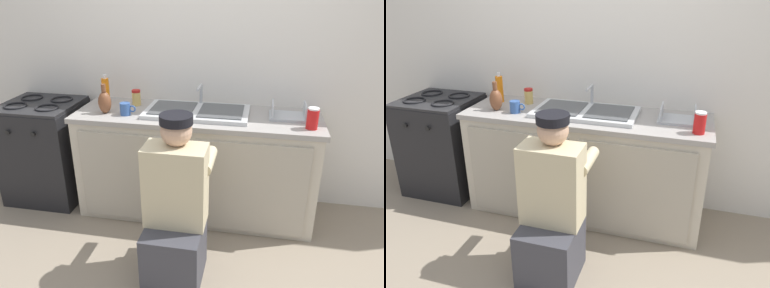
# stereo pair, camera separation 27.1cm
# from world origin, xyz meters

# --- Properties ---
(ground_plane) EXTENTS (12.00, 12.00, 0.00)m
(ground_plane) POSITION_xyz_m (0.00, 0.00, 0.00)
(ground_plane) COLOR gray
(back_wall) EXTENTS (6.00, 0.10, 2.50)m
(back_wall) POSITION_xyz_m (0.00, 0.65, 1.25)
(back_wall) COLOR silver
(back_wall) RESTS_ON ground_plane
(counter_cabinet) EXTENTS (1.87, 0.62, 0.82)m
(counter_cabinet) POSITION_xyz_m (0.00, 0.29, 0.41)
(counter_cabinet) COLOR beige
(counter_cabinet) RESTS_ON ground_plane
(countertop) EXTENTS (1.91, 0.62, 0.04)m
(countertop) POSITION_xyz_m (0.00, 0.30, 0.84)
(countertop) COLOR #9E9993
(countertop) RESTS_ON counter_cabinet
(sink_double_basin) EXTENTS (0.80, 0.44, 0.19)m
(sink_double_basin) POSITION_xyz_m (0.00, 0.30, 0.88)
(sink_double_basin) COLOR silver
(sink_double_basin) RESTS_ON countertop
(stove_range) EXTENTS (0.63, 0.62, 0.88)m
(stove_range) POSITION_xyz_m (-1.35, 0.30, 0.44)
(stove_range) COLOR black
(stove_range) RESTS_ON ground_plane
(plumber_person) EXTENTS (0.42, 0.61, 1.10)m
(plumber_person) POSITION_xyz_m (0.01, -0.50, 0.46)
(plumber_person) COLOR #3F3F47
(plumber_person) RESTS_ON ground_plane
(dish_rack_tray) EXTENTS (0.28, 0.22, 0.11)m
(dish_rack_tray) POSITION_xyz_m (0.69, 0.34, 0.89)
(dish_rack_tray) COLOR #B2B7BC
(dish_rack_tray) RESTS_ON countertop
(soap_bottle_orange) EXTENTS (0.06, 0.06, 0.25)m
(soap_bottle_orange) POSITION_xyz_m (-0.78, 0.40, 0.98)
(soap_bottle_orange) COLOR orange
(soap_bottle_orange) RESTS_ON countertop
(condiment_jar) EXTENTS (0.07, 0.07, 0.13)m
(condiment_jar) POSITION_xyz_m (-0.53, 0.42, 0.93)
(condiment_jar) COLOR #DBB760
(condiment_jar) RESTS_ON countertop
(coffee_mug) EXTENTS (0.13, 0.08, 0.09)m
(coffee_mug) POSITION_xyz_m (-0.53, 0.17, 0.91)
(coffee_mug) COLOR #335699
(coffee_mug) RESTS_ON countertop
(soda_cup_red) EXTENTS (0.08, 0.08, 0.15)m
(soda_cup_red) POSITION_xyz_m (0.84, 0.13, 0.94)
(soda_cup_red) COLOR red
(soda_cup_red) RESTS_ON countertop
(vase_decorative) EXTENTS (0.10, 0.10, 0.23)m
(vase_decorative) POSITION_xyz_m (-0.70, 0.18, 0.95)
(vase_decorative) COLOR brown
(vase_decorative) RESTS_ON countertop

